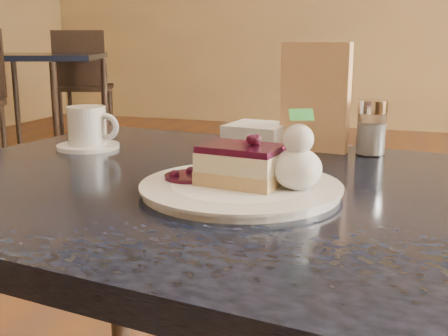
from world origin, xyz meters
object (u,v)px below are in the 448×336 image
(dessert_plate, at_px, (241,188))
(coffee_set, at_px, (88,130))
(cheesecake_slice, at_px, (241,165))
(bg_table_far_left, at_px, (37,145))
(main_table, at_px, (253,232))

(dessert_plate, xyz_separation_m, coffee_set, (-0.37, 0.21, 0.03))
(cheesecake_slice, relative_size, coffee_set, 0.93)
(dessert_plate, height_order, bg_table_far_left, bg_table_far_left)
(main_table, distance_m, cheesecake_slice, 0.12)
(cheesecake_slice, bearing_deg, bg_table_far_left, 138.93)
(main_table, xyz_separation_m, bg_table_far_left, (-2.57, 2.83, -0.54))
(dessert_plate, height_order, cheesecake_slice, cheesecake_slice)
(main_table, xyz_separation_m, cheesecake_slice, (-0.01, -0.04, 0.11))
(dessert_plate, xyz_separation_m, bg_table_far_left, (-2.56, 2.87, -0.61))
(cheesecake_slice, distance_m, coffee_set, 0.42)
(cheesecake_slice, height_order, bg_table_far_left, bg_table_far_left)
(dessert_plate, distance_m, coffee_set, 0.42)
(main_table, bearing_deg, coffee_set, 163.96)
(dessert_plate, height_order, coffee_set, coffee_set)
(main_table, height_order, cheesecake_slice, cheesecake_slice)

